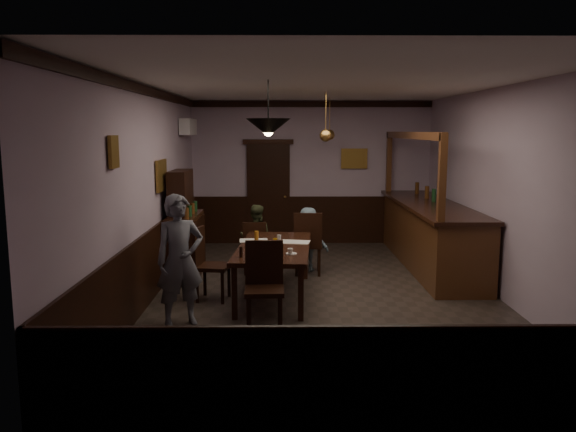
{
  "coord_description": "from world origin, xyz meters",
  "views": [
    {
      "loc": [
        -0.61,
        -7.81,
        2.38
      ],
      "look_at": [
        -0.52,
        0.26,
        1.15
      ],
      "focal_mm": 35.0,
      "sensor_mm": 36.0,
      "label": 1
    }
  ],
  "objects_px": {
    "chair_far_right": "(308,241)",
    "soda_can": "(275,242)",
    "person_standing": "(180,260)",
    "pendant_iron": "(268,128)",
    "person_seated_right": "(308,239)",
    "pendant_brass_far": "(329,135)",
    "dining_table": "(274,250)",
    "coffee_cup": "(290,251)",
    "chair_side": "(207,261)",
    "bar_counter": "(429,233)",
    "person_seated_left": "(256,237)",
    "sideboard": "(184,235)",
    "chair_far_left": "(254,245)",
    "chair_near": "(264,281)",
    "pendant_brass_mid": "(326,136)"
  },
  "relations": [
    {
      "from": "coffee_cup",
      "to": "person_seated_right",
      "type": "bearing_deg",
      "value": 84.91
    },
    {
      "from": "person_seated_left",
      "to": "sideboard",
      "type": "distance_m",
      "value": 1.23
    },
    {
      "from": "person_standing",
      "to": "person_seated_left",
      "type": "relative_size",
      "value": 1.43
    },
    {
      "from": "chair_side",
      "to": "dining_table",
      "type": "bearing_deg",
      "value": -73.25
    },
    {
      "from": "dining_table",
      "to": "person_seated_left",
      "type": "relative_size",
      "value": 1.99
    },
    {
      "from": "dining_table",
      "to": "pendant_iron",
      "type": "distance_m",
      "value": 1.91
    },
    {
      "from": "person_standing",
      "to": "person_seated_left",
      "type": "height_order",
      "value": "person_standing"
    },
    {
      "from": "chair_far_left",
      "to": "pendant_iron",
      "type": "height_order",
      "value": "pendant_iron"
    },
    {
      "from": "sideboard",
      "to": "pendant_iron",
      "type": "xyz_separation_m",
      "value": [
        1.43,
        -1.95,
        1.72
      ]
    },
    {
      "from": "chair_far_right",
      "to": "bar_counter",
      "type": "xyz_separation_m",
      "value": [
        2.18,
        0.62,
        0.02
      ]
    },
    {
      "from": "chair_side",
      "to": "sideboard",
      "type": "height_order",
      "value": "sideboard"
    },
    {
      "from": "pendant_brass_far",
      "to": "chair_far_right",
      "type": "bearing_deg",
      "value": -105.36
    },
    {
      "from": "chair_far_left",
      "to": "bar_counter",
      "type": "height_order",
      "value": "bar_counter"
    },
    {
      "from": "chair_far_right",
      "to": "person_seated_left",
      "type": "relative_size",
      "value": 0.93
    },
    {
      "from": "chair_far_right",
      "to": "chair_side",
      "type": "xyz_separation_m",
      "value": [
        -1.49,
        -1.36,
        -0.01
      ]
    },
    {
      "from": "person_standing",
      "to": "coffee_cup",
      "type": "bearing_deg",
      "value": -2.54
    },
    {
      "from": "chair_side",
      "to": "bar_counter",
      "type": "bearing_deg",
      "value": -52.56
    },
    {
      "from": "chair_near",
      "to": "dining_table",
      "type": "bearing_deg",
      "value": 83.79
    },
    {
      "from": "dining_table",
      "to": "chair_near",
      "type": "height_order",
      "value": "chair_near"
    },
    {
      "from": "person_seated_left",
      "to": "pendant_brass_mid",
      "type": "relative_size",
      "value": 1.4
    },
    {
      "from": "coffee_cup",
      "to": "bar_counter",
      "type": "relative_size",
      "value": 0.02
    },
    {
      "from": "soda_can",
      "to": "person_standing",
      "type": "bearing_deg",
      "value": -135.76
    },
    {
      "from": "person_standing",
      "to": "coffee_cup",
      "type": "height_order",
      "value": "person_standing"
    },
    {
      "from": "chair_side",
      "to": "chair_near",
      "type": "bearing_deg",
      "value": -135.31
    },
    {
      "from": "sideboard",
      "to": "bar_counter",
      "type": "xyz_separation_m",
      "value": [
        4.2,
        0.7,
        -0.1
      ]
    },
    {
      "from": "person_standing",
      "to": "pendant_iron",
      "type": "relative_size",
      "value": 2.35
    },
    {
      "from": "bar_counter",
      "to": "pendant_iron",
      "type": "distance_m",
      "value": 4.24
    },
    {
      "from": "coffee_cup",
      "to": "soda_can",
      "type": "bearing_deg",
      "value": 114.78
    },
    {
      "from": "coffee_cup",
      "to": "bar_counter",
      "type": "distance_m",
      "value": 3.49
    },
    {
      "from": "chair_near",
      "to": "pendant_brass_far",
      "type": "xyz_separation_m",
      "value": [
        1.12,
        4.3,
        1.72
      ]
    },
    {
      "from": "person_seated_right",
      "to": "pendant_brass_far",
      "type": "height_order",
      "value": "pendant_brass_far"
    },
    {
      "from": "pendant_brass_far",
      "to": "person_seated_left",
      "type": "bearing_deg",
      "value": -133.98
    },
    {
      "from": "coffee_cup",
      "to": "sideboard",
      "type": "relative_size",
      "value": 0.05
    },
    {
      "from": "person_standing",
      "to": "person_seated_left",
      "type": "xyz_separation_m",
      "value": [
        0.79,
        2.75,
        -0.25
      ]
    },
    {
      "from": "pendant_brass_mid",
      "to": "pendant_iron",
      "type": "bearing_deg",
      "value": -112.37
    },
    {
      "from": "dining_table",
      "to": "coffee_cup",
      "type": "relative_size",
      "value": 28.3
    },
    {
      "from": "chair_side",
      "to": "person_standing",
      "type": "height_order",
      "value": "person_standing"
    },
    {
      "from": "pendant_iron",
      "to": "pendant_brass_mid",
      "type": "height_order",
      "value": "same"
    },
    {
      "from": "chair_far_left",
      "to": "chair_side",
      "type": "bearing_deg",
      "value": 63.03
    },
    {
      "from": "person_standing",
      "to": "soda_can",
      "type": "distance_m",
      "value": 1.61
    },
    {
      "from": "person_standing",
      "to": "pendant_brass_far",
      "type": "relative_size",
      "value": 2.01
    },
    {
      "from": "chair_near",
      "to": "bar_counter",
      "type": "height_order",
      "value": "bar_counter"
    },
    {
      "from": "bar_counter",
      "to": "pendant_brass_far",
      "type": "xyz_separation_m",
      "value": [
        -1.69,
        1.15,
        1.7
      ]
    },
    {
      "from": "pendant_iron",
      "to": "pendant_brass_mid",
      "type": "relative_size",
      "value": 0.85
    },
    {
      "from": "person_standing",
      "to": "sideboard",
      "type": "distance_m",
      "value": 2.35
    },
    {
      "from": "person_seated_left",
      "to": "pendant_iron",
      "type": "bearing_deg",
      "value": 102.51
    },
    {
      "from": "sideboard",
      "to": "chair_far_right",
      "type": "bearing_deg",
      "value": 2.18
    },
    {
      "from": "chair_far_left",
      "to": "pendant_iron",
      "type": "relative_size",
      "value": 1.29
    },
    {
      "from": "person_seated_left",
      "to": "bar_counter",
      "type": "distance_m",
      "value": 3.07
    },
    {
      "from": "chair_far_right",
      "to": "soda_can",
      "type": "relative_size",
      "value": 8.82
    }
  ]
}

